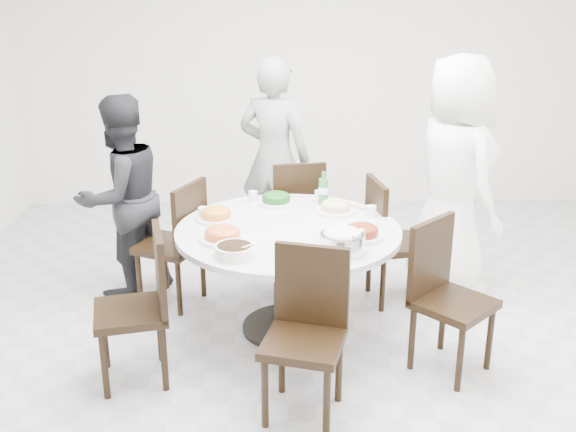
{
  "coord_description": "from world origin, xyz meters",
  "views": [
    {
      "loc": [
        -0.41,
        -3.96,
        2.34
      ],
      "look_at": [
        -0.3,
        0.26,
        0.82
      ],
      "focal_mm": 42.0,
      "sensor_mm": 36.0,
      "label": 1
    }
  ],
  "objects_px": {
    "chair_sw": "(130,309)",
    "rice_bowl": "(342,243)",
    "chair_n": "(295,213)",
    "diner_middle": "(274,158)",
    "chair_ne": "(399,241)",
    "chair_s": "(303,339)",
    "soup_bowl": "(234,251)",
    "beverage_bottle": "(324,188)",
    "diner_right": "(454,177)",
    "chair_se": "(454,300)",
    "dining_table": "(288,280)",
    "chair_nw": "(170,243)",
    "diner_left": "(122,197)"
  },
  "relations": [
    {
      "from": "dining_table",
      "to": "chair_se",
      "type": "xyz_separation_m",
      "value": [
        1.0,
        -0.53,
        0.1
      ]
    },
    {
      "from": "chair_n",
      "to": "chair_ne",
      "type": "bearing_deg",
      "value": 130.87
    },
    {
      "from": "soup_bowl",
      "to": "beverage_bottle",
      "type": "relative_size",
      "value": 0.96
    },
    {
      "from": "dining_table",
      "to": "diner_right",
      "type": "xyz_separation_m",
      "value": [
        1.26,
        0.63,
        0.53
      ]
    },
    {
      "from": "chair_se",
      "to": "diner_left",
      "type": "distance_m",
      "value": 2.54
    },
    {
      "from": "soup_bowl",
      "to": "chair_s",
      "type": "bearing_deg",
      "value": -52.25
    },
    {
      "from": "chair_n",
      "to": "beverage_bottle",
      "type": "bearing_deg",
      "value": 99.15
    },
    {
      "from": "soup_bowl",
      "to": "beverage_bottle",
      "type": "distance_m",
      "value": 1.14
    },
    {
      "from": "chair_nw",
      "to": "soup_bowl",
      "type": "bearing_deg",
      "value": 55.25
    },
    {
      "from": "chair_s",
      "to": "soup_bowl",
      "type": "distance_m",
      "value": 0.71
    },
    {
      "from": "diner_middle",
      "to": "rice_bowl",
      "type": "xyz_separation_m",
      "value": [
        0.4,
        -1.82,
        -0.05
      ]
    },
    {
      "from": "rice_bowl",
      "to": "diner_right",
      "type": "bearing_deg",
      "value": 47.8
    },
    {
      "from": "dining_table",
      "to": "chair_n",
      "type": "relative_size",
      "value": 1.58
    },
    {
      "from": "chair_s",
      "to": "diner_right",
      "type": "relative_size",
      "value": 0.52
    },
    {
      "from": "rice_bowl",
      "to": "soup_bowl",
      "type": "bearing_deg",
      "value": -175.65
    },
    {
      "from": "chair_s",
      "to": "chair_se",
      "type": "distance_m",
      "value": 1.03
    },
    {
      "from": "diner_middle",
      "to": "chair_se",
      "type": "bearing_deg",
      "value": 140.24
    },
    {
      "from": "dining_table",
      "to": "rice_bowl",
      "type": "xyz_separation_m",
      "value": [
        0.32,
        -0.41,
        0.43
      ]
    },
    {
      "from": "chair_s",
      "to": "diner_middle",
      "type": "distance_m",
      "value": 2.41
    },
    {
      "from": "chair_se",
      "to": "soup_bowl",
      "type": "bearing_deg",
      "value": 133.84
    },
    {
      "from": "chair_sw",
      "to": "rice_bowl",
      "type": "xyz_separation_m",
      "value": [
        1.27,
        0.18,
        0.33
      ]
    },
    {
      "from": "chair_n",
      "to": "diner_middle",
      "type": "xyz_separation_m",
      "value": [
        -0.17,
        0.33,
        0.38
      ]
    },
    {
      "from": "diner_middle",
      "to": "soup_bowl",
      "type": "xyz_separation_m",
      "value": [
        -0.25,
        -1.87,
        -0.07
      ]
    },
    {
      "from": "chair_nw",
      "to": "chair_s",
      "type": "xyz_separation_m",
      "value": [
        0.92,
        -1.41,
        0.0
      ]
    },
    {
      "from": "dining_table",
      "to": "chair_sw",
      "type": "xyz_separation_m",
      "value": [
        -0.95,
        -0.59,
        0.1
      ]
    },
    {
      "from": "dining_table",
      "to": "chair_nw",
      "type": "height_order",
      "value": "chair_nw"
    },
    {
      "from": "chair_n",
      "to": "chair_sw",
      "type": "bearing_deg",
      "value": 49.33
    },
    {
      "from": "chair_n",
      "to": "diner_middle",
      "type": "distance_m",
      "value": 0.53
    },
    {
      "from": "chair_nw",
      "to": "rice_bowl",
      "type": "distance_m",
      "value": 1.5
    },
    {
      "from": "chair_n",
      "to": "chair_nw",
      "type": "bearing_deg",
      "value": 24.95
    },
    {
      "from": "chair_sw",
      "to": "chair_se",
      "type": "distance_m",
      "value": 1.95
    },
    {
      "from": "beverage_bottle",
      "to": "diner_middle",
      "type": "bearing_deg",
      "value": 111.31
    },
    {
      "from": "diner_right",
      "to": "diner_middle",
      "type": "bearing_deg",
      "value": 40.28
    },
    {
      "from": "dining_table",
      "to": "chair_nw",
      "type": "relative_size",
      "value": 1.58
    },
    {
      "from": "chair_se",
      "to": "beverage_bottle",
      "type": "height_order",
      "value": "beverage_bottle"
    },
    {
      "from": "chair_sw",
      "to": "chair_s",
      "type": "relative_size",
      "value": 1.0
    },
    {
      "from": "chair_s",
      "to": "diner_right",
      "type": "height_order",
      "value": "diner_right"
    },
    {
      "from": "diner_right",
      "to": "chair_s",
      "type": "bearing_deg",
      "value": 123.39
    },
    {
      "from": "dining_table",
      "to": "chair_se",
      "type": "distance_m",
      "value": 1.13
    },
    {
      "from": "chair_sw",
      "to": "beverage_bottle",
      "type": "distance_m",
      "value": 1.69
    },
    {
      "from": "chair_se",
      "to": "rice_bowl",
      "type": "height_order",
      "value": "chair_se"
    },
    {
      "from": "dining_table",
      "to": "soup_bowl",
      "type": "xyz_separation_m",
      "value": [
        -0.33,
        -0.46,
        0.41
      ]
    },
    {
      "from": "chair_se",
      "to": "diner_middle",
      "type": "distance_m",
      "value": 2.25
    },
    {
      "from": "dining_table",
      "to": "diner_right",
      "type": "relative_size",
      "value": 0.82
    },
    {
      "from": "chair_n",
      "to": "beverage_bottle",
      "type": "xyz_separation_m",
      "value": [
        0.19,
        -0.58,
        0.4
      ]
    },
    {
      "from": "chair_ne",
      "to": "beverage_bottle",
      "type": "bearing_deg",
      "value": 74.77
    },
    {
      "from": "dining_table",
      "to": "diner_middle",
      "type": "distance_m",
      "value": 1.49
    },
    {
      "from": "dining_table",
      "to": "diner_middle",
      "type": "height_order",
      "value": "diner_middle"
    },
    {
      "from": "dining_table",
      "to": "chair_s",
      "type": "xyz_separation_m",
      "value": [
        0.06,
        -0.97,
        0.1
      ]
    },
    {
      "from": "diner_middle",
      "to": "beverage_bottle",
      "type": "height_order",
      "value": "diner_middle"
    }
  ]
}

